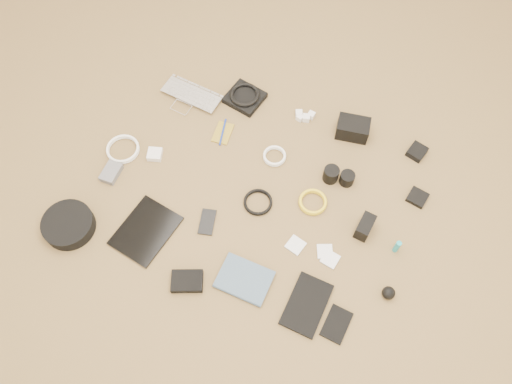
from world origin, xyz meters
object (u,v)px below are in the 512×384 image
(laptop, at_px, (187,101))
(phone, at_px, (207,222))
(tablet, at_px, (146,231))
(paperback, at_px, (236,297))
(headphone_case, at_px, (69,225))
(dslr_camera, at_px, (353,128))

(laptop, xyz_separation_m, phone, (0.35, -0.55, -0.01))
(laptop, xyz_separation_m, tablet, (0.12, -0.69, -0.01))
(tablet, xyz_separation_m, paperback, (0.46, -0.13, 0.00))
(headphone_case, bearing_deg, tablet, 18.05)
(tablet, bearing_deg, dslr_camera, 60.39)
(dslr_camera, xyz_separation_m, tablet, (-0.68, -0.79, -0.04))
(laptop, relative_size, headphone_case, 1.37)
(dslr_camera, bearing_deg, phone, -131.99)
(dslr_camera, relative_size, tablet, 0.55)
(tablet, distance_m, headphone_case, 0.32)
(phone, bearing_deg, paperback, -60.24)
(laptop, bearing_deg, paperback, -46.70)
(headphone_case, bearing_deg, dslr_camera, 42.31)
(tablet, height_order, paperback, paperback)
(laptop, height_order, phone, laptop)
(dslr_camera, distance_m, paperback, 0.95)
(dslr_camera, xyz_separation_m, phone, (-0.45, -0.66, -0.04))
(paperback, bearing_deg, tablet, 77.41)
(dslr_camera, bearing_deg, headphone_case, -145.55)
(dslr_camera, height_order, phone, dslr_camera)
(phone, relative_size, paperback, 0.56)
(headphone_case, xyz_separation_m, paperback, (0.77, -0.03, -0.02))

